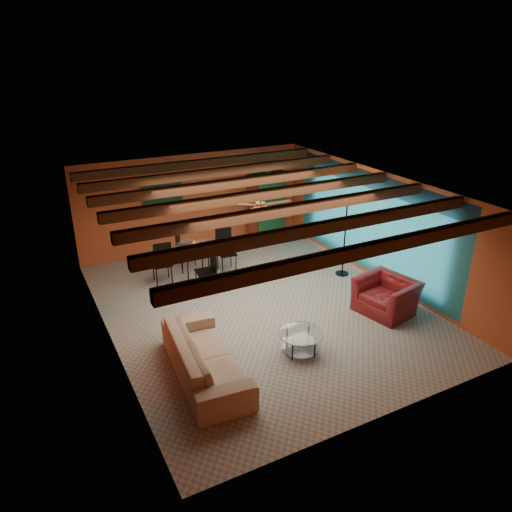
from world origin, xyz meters
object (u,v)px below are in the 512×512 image
sofa (205,357)px  dining_table (195,256)px  vase (194,231)px  potted_plant (268,167)px  armoire (267,207)px  armchair (386,296)px  floor_lamp (345,237)px  coffee_table (301,342)px

sofa → dining_table: 4.07m
vase → potted_plant: bearing=28.4°
vase → armoire: bearing=28.4°
sofa → vase: (1.29, 3.86, 0.84)m
vase → armchair: bearing=-49.6°
armchair → vase: (-3.05, 3.58, 0.83)m
armchair → vase: size_ratio=6.58×
sofa → floor_lamp: floor_lamp is taller
coffee_table → armchair: bearing=10.8°
floor_lamp → sofa: bearing=-154.2°
armchair → armoire: bearing=169.1°
armchair → vase: 4.77m
coffee_table → floor_lamp: size_ratio=0.42×
coffee_table → floor_lamp: bearing=41.1°
coffee_table → vase: vase is taller
dining_table → potted_plant: 3.69m
armoire → floor_lamp: floor_lamp is taller
potted_plant → vase: 3.46m
sofa → vase: size_ratio=14.29×
armoire → floor_lamp: 3.21m
dining_table → floor_lamp: floor_lamp is taller
dining_table → armoire: armoire is taller
armoire → dining_table: bearing=-170.5°
armchair → coffee_table: size_ratio=1.39×
sofa → potted_plant: size_ratio=5.28×
floor_lamp → vase: 3.74m
coffee_table → sofa: bearing=173.9°
sofa → potted_plant: 7.10m
armchair → potted_plant: bearing=169.1°
sofa → coffee_table: 1.87m
armchair → armoire: (-0.12, 5.16, 0.58)m
sofa → dining_table: size_ratio=1.19×
armchair → potted_plant: size_ratio=2.43×
dining_table → armoire: bearing=28.4°
coffee_table → floor_lamp: 3.81m
armchair → coffee_table: (-2.48, -0.47, -0.17)m
sofa → armoire: bearing=-32.3°
potted_plant → floor_lamp: bearing=-81.9°
armoire → floor_lamp: (0.45, -3.18, 0.05)m
armchair → potted_plant: potted_plant is taller
sofa → coffee_table: size_ratio=3.01×
armchair → dining_table: size_ratio=0.55×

